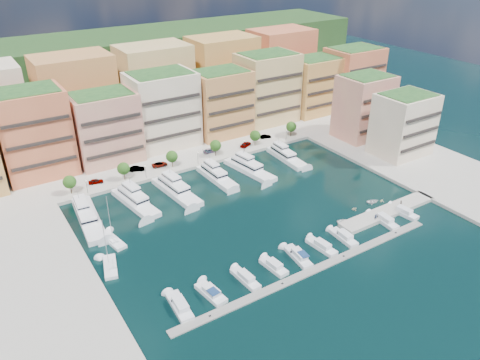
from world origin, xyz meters
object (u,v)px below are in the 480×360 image
Objects in this scene: car_5 at (266,137)px; person_0 at (376,217)px; tender_3 at (382,201)px; yacht_2 at (175,189)px; tree_1 at (123,169)px; car_2 at (160,164)px; cruiser_0 at (180,306)px; cruiser_8 at (384,220)px; lamppost_1 at (145,169)px; lamppost_3 at (244,144)px; tender_1 at (354,209)px; car_4 at (246,144)px; car_3 at (210,151)px; tree_3 at (216,146)px; car_0 at (96,181)px; lamppost_4 at (286,133)px; tender_0 at (343,221)px; tree_0 at (70,182)px; cruiser_4 at (298,257)px; cruiser_9 at (403,212)px; tree_2 at (172,156)px; lamppost_0 at (86,184)px; yacht_5 at (285,156)px; cruiser_1 at (211,293)px; yacht_3 at (216,175)px; cruiser_3 at (274,267)px; person_1 at (401,203)px; tree_5 at (291,127)px; yacht_0 at (88,216)px; lamppost_2 at (198,156)px; cruiser_2 at (245,279)px; cruiser_6 at (344,237)px; tree_4 at (255,136)px; yacht_1 at (134,201)px; sailboat_2 at (113,241)px; sailboat_1 at (110,267)px; tender_2 at (373,201)px; car_1 at (137,169)px; cruiser_5 at (322,247)px.

person_0 is (-7.58, -60.40, 0.17)m from car_5.
yacht_2 is at bearing 31.32° from tender_3.
car_2 is (12.76, 2.72, -3.04)m from tree_1.
cruiser_0 is 59.52m from cruiser_8.
lamppost_1 is 58.13m from cruiser_0.
lamppost_3 is (36.00, 0.00, 0.00)m from lamppost_1.
tender_1 is 50.62m from car_4.
tree_3 is at bearing -173.35° from car_3.
car_0 reaches higher than car_2.
tree_1 is 1.35× the size of lamppost_4.
tree_3 reaches higher than tender_0.
tree_0 is at bearing 93.32° from car_3.
cruiser_4 reaches higher than cruiser_9.
tree_2 is 10.30m from lamppost_1.
lamppost_0 is 1.21× the size of tender_0.
yacht_5 is 4.31× the size of car_0.
lamppost_1 reaches higher than cruiser_1.
tree_3 is at bearing 79.01° from cruiser_4.
tree_3 is at bearing 59.87° from yacht_3.
person_1 reaches higher than cruiser_3.
person_1 reaches higher than car_5.
tree_5 reaches higher than yacht_0.
cruiser_8 is (-1.96, -45.16, -0.66)m from yacht_5.
yacht_5 is 3.70× the size of car_2.
tree_5 is at bearing 3.29° from lamppost_2.
cruiser_8 is (43.58, -0.01, -0.00)m from cruiser_2.
lamppost_4 reaches higher than cruiser_6.
cruiser_6 is 64.63m from car_5.
tree_5 is 72.25m from car_0.
lamppost_4 is 37.04m from yacht_3.
tree_4 is 1.31× the size of car_0.
cruiser_3 is 0.90× the size of cruiser_6.
tree_1 is at bearing 174.53° from lamppost_2.
cruiser_6 is (37.54, -44.35, -0.54)m from yacht_1.
sailboat_2 is 64.56m from tender_1.
lamppost_0 is 1.04× the size of car_5.
cruiser_9 is at bearing -81.17° from tree_4.
person_0 is (41.44, 1.11, 1.29)m from cruiser_2.
cruiser_1 is at bearing -179.91° from cruiser_3.
tree_2 is 50.85m from sailboat_1.
tender_2 is 0.75× the size of car_1.
yacht_5 is at bearing 96.93° from cruiser_9.
cruiser_6 is 56.45m from sailboat_1.
car_3 is (41.51, 61.45, 1.17)m from cruiser_0.
sailboat_2 is at bearing 171.16° from car_1.
cruiser_1 reaches higher than cruiser_8.
tender_1 is at bearing -48.41° from tender_0.
yacht_3 is 25.29m from car_1.
sailboat_2 is at bearing -115.56° from tree_1.
person_0 is at bearing 3.27° from cruiser_5.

